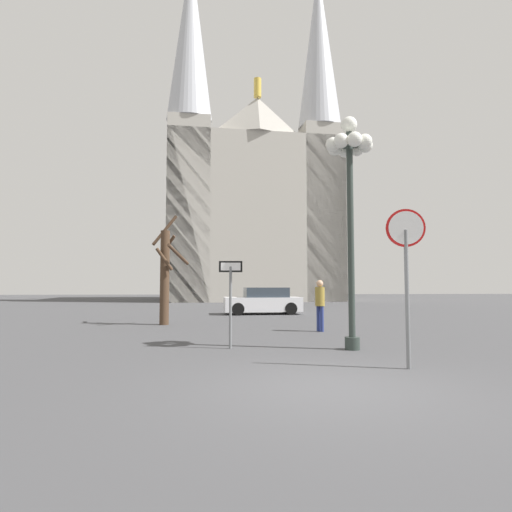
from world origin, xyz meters
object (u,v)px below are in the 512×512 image
Objects in this scene: cathedral at (251,199)px; street_lamp at (350,175)px; pedestrian_walking at (320,300)px; bare_tree at (165,273)px; one_way_arrow_sign at (231,293)px; parked_car_near_white at (263,301)px; stop_sign at (406,257)px.

cathedral is 5.92× the size of street_lamp.
street_lamp is at bearing -92.10° from pedestrian_walking.
cathedral is at bearing 78.46° from bare_tree.
bare_tree is (-5.18, -25.35, -8.23)m from cathedral.
one_way_arrow_sign is 12.08m from parked_car_near_white.
street_lamp is 1.31× the size of bare_tree.
one_way_arrow_sign is 0.37× the size of street_lamp.
one_way_arrow_sign is at bearing 172.22° from street_lamp.
street_lamp is 5.09m from pedestrian_walking.
one_way_arrow_sign is 6.82m from bare_tree.
bare_tree is 2.57× the size of pedestrian_walking.
pedestrian_walking is (-0.18, 6.28, -1.05)m from stop_sign.
street_lamp is at bearing 97.92° from stop_sign.
bare_tree is at bearing 128.54° from street_lamp.
cathedral is 32.65m from street_lamp.
street_lamp reaches higher than bare_tree.
stop_sign reaches higher than one_way_arrow_sign.
street_lamp is at bearing -7.78° from one_way_arrow_sign.
one_way_arrow_sign is 4.16m from street_lamp.
bare_tree reaches higher than parked_car_near_white.
bare_tree is at bearing 122.05° from stop_sign.
cathedral reaches higher than pedestrian_walking.
parked_car_near_white is at bearing 51.40° from bare_tree.
stop_sign is (0.52, -34.45, -8.17)m from cathedral.
one_way_arrow_sign is at bearing -69.02° from bare_tree.
stop_sign is at bearing -82.08° from street_lamp.
bare_tree reaches higher than stop_sign.
cathedral reaches higher than bare_tree.
stop_sign is 0.68× the size of bare_tree.
pedestrian_walking is at bearing 87.90° from street_lamp.
pedestrian_walking is at bearing -82.65° from parked_car_near_white.
bare_tree is at bearing 110.98° from one_way_arrow_sign.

